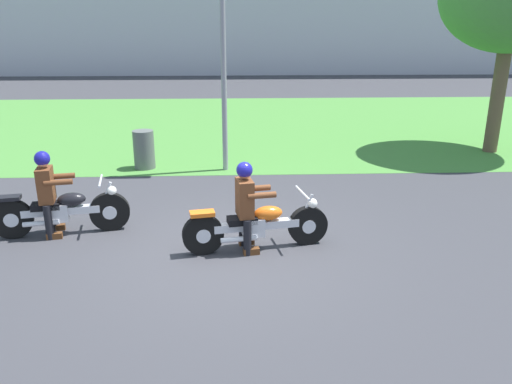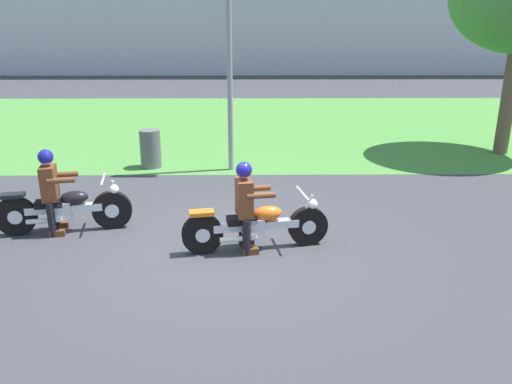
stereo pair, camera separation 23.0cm
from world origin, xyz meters
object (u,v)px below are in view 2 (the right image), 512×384
at_px(motorcycle_follow, 65,209).
at_px(streetlight_pole, 234,8).
at_px(trash_can, 150,149).
at_px(rider_follow, 51,185).
at_px(rider_lead, 245,200).
at_px(motorcycle_lead, 257,226).

height_order(motorcycle_follow, streetlight_pole, streetlight_pole).
relative_size(streetlight_pole, trash_can, 6.36).
bearing_deg(motorcycle_follow, trash_can, 69.77).
xyz_separation_m(motorcycle_follow, rider_follow, (-0.17, -0.03, 0.43)).
height_order(rider_lead, streetlight_pole, streetlight_pole).
relative_size(motorcycle_lead, rider_lead, 1.61).
bearing_deg(motorcycle_lead, trash_can, 107.74).
bearing_deg(trash_can, motorcycle_follow, -99.86).
xyz_separation_m(rider_lead, trash_can, (-2.29, 4.63, -0.36)).
height_order(rider_lead, trash_can, rider_lead).
bearing_deg(trash_can, motorcycle_lead, -61.89).
bearing_deg(streetlight_pole, motorcycle_lead, -84.37).
xyz_separation_m(rider_lead, motorcycle_follow, (-2.97, 0.74, -0.41)).
bearing_deg(rider_lead, rider_follow, 156.93).
height_order(streetlight_pole, trash_can, streetlight_pole).
bearing_deg(trash_can, rider_lead, -63.67).
xyz_separation_m(motorcycle_follow, streetlight_pole, (2.71, 3.68, 3.18)).
xyz_separation_m(rider_follow, trash_can, (0.84, 3.93, -0.37)).
distance_m(motorcycle_lead, streetlight_pole, 5.44).
distance_m(motorcycle_follow, streetlight_pole, 5.57).
bearing_deg(streetlight_pole, trash_can, 173.74).
bearing_deg(motorcycle_follow, streetlight_pole, 43.27).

